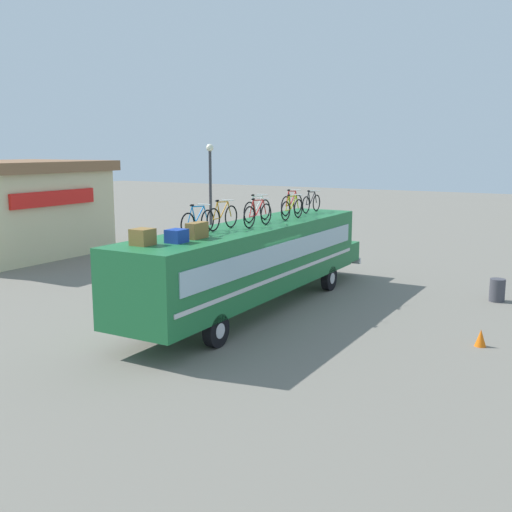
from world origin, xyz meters
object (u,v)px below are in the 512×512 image
Objects in this scene: luggage_bag_1 at (143,237)px; rooftop_bicycle_7 at (311,203)px; rooftop_bicycle_6 at (292,204)px; rooftop_bicycle_2 at (222,217)px; rooftop_bicycle_3 at (258,214)px; bus at (254,258)px; trash_bin at (497,290)px; luggage_bag_2 at (177,236)px; rooftop_bicycle_1 at (198,221)px; street_lamp at (210,188)px; luggage_bag_3 at (197,230)px; rooftop_bicycle_4 at (257,210)px; traffic_cone at (481,338)px; rooftop_bicycle_5 at (292,209)px.

luggage_bag_1 is 0.32× the size of rooftop_bicycle_7.
rooftop_bicycle_2 is at bearing -179.82° from rooftop_bicycle_6.
rooftop_bicycle_3 is (4.78, -0.69, 0.17)m from luggage_bag_1.
trash_bin is at bearing -52.87° from bus.
rooftop_bicycle_1 is (1.66, 0.49, 0.19)m from luggage_bag_2.
rooftop_bicycle_7 is 0.29× the size of street_lamp.
street_lamp is at bearing 32.40° from rooftop_bicycle_1.
rooftop_bicycle_3 is at bearing -175.81° from rooftop_bicycle_7.
luggage_bag_1 is at bearing 179.44° from rooftop_bicycle_6.
trash_bin is at bearing -37.80° from luggage_bag_3.
trash_bin is at bearing -42.44° from rooftop_bicycle_1.
bus is at bearing -4.00° from luggage_bag_1.
rooftop_bicycle_4 is 0.32× the size of street_lamp.
rooftop_bicycle_4 reaches higher than trash_bin.
street_lamp is at bearing 66.60° from rooftop_bicycle_7.
luggage_bag_2 is at bearing -176.87° from rooftop_bicycle_6.
bus is 27.62× the size of traffic_cone.
traffic_cone is (4.09, -7.14, -2.80)m from luggage_bag_2.
traffic_cone is (0.09, -6.96, -3.01)m from rooftop_bicycle_3.
luggage_bag_2 is 0.31× the size of rooftop_bicycle_7.
bus is 1.79m from rooftop_bicycle_4.
rooftop_bicycle_5 reaches higher than traffic_cone.
bus is 3.62m from rooftop_bicycle_6.
rooftop_bicycle_2 is 2.11× the size of trash_bin.
rooftop_bicycle_2 reaches higher than bus.
luggage_bag_2 is 0.75× the size of luggage_bag_3.
luggage_bag_3 is 7.93m from rooftop_bicycle_7.
rooftop_bicycle_6 reaches higher than rooftop_bicycle_4.
rooftop_bicycle_6 reaches higher than traffic_cone.
luggage_bag_2 reaches higher than traffic_cone.
rooftop_bicycle_7 is (8.83, 0.17, 0.19)m from luggage_bag_2.
rooftop_bicycle_6 reaches higher than bus.
bus is 7.66× the size of rooftop_bicycle_6.
rooftop_bicycle_5 is at bearing -153.00° from rooftop_bicycle_6.
rooftop_bicycle_5 is at bearing -2.04° from luggage_bag_2.
luggage_bag_3 is (-3.46, -0.16, 1.35)m from bus.
rooftop_bicycle_7 is at bearing 1.34° from luggage_bag_3.
rooftop_bicycle_1 is 3.47× the size of traffic_cone.
luggage_bag_3 reaches higher than luggage_bag_1.
luggage_bag_1 is at bearing 174.19° from rooftop_bicycle_5.
rooftop_bicycle_2 is at bearing 99.44° from traffic_cone.
luggage_bag_2 is 8.83m from rooftop_bicycle_7.
rooftop_bicycle_5 is (3.53, -0.63, -0.02)m from rooftop_bicycle_2.
rooftop_bicycle_6 is (7.63, 0.42, 0.22)m from luggage_bag_2.
luggage_bag_3 is 0.42× the size of rooftop_bicycle_7.
rooftop_bicycle_6 reaches higher than luggage_bag_1.
rooftop_bicycle_2 is 11.01m from street_lamp.
rooftop_bicycle_2 reaches higher than luggage_bag_1.
rooftop_bicycle_2 reaches higher than rooftop_bicycle_3.
bus is at bearing 127.13° from trash_bin.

